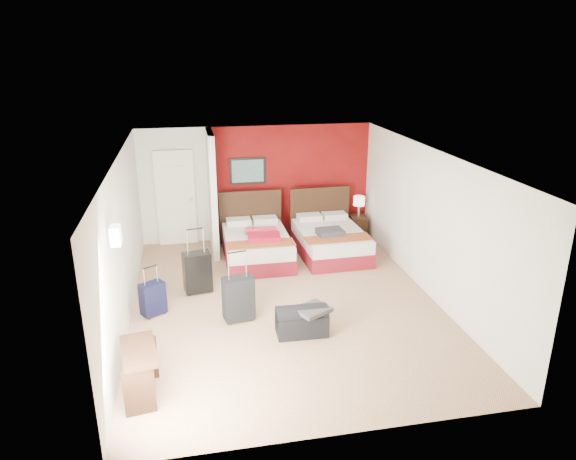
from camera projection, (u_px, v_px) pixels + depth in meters
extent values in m
plane|color=tan|center=(285.00, 302.00, 8.80)|extent=(6.50, 6.50, 0.00)
cube|color=silver|center=(257.00, 183.00, 11.40)|extent=(5.00, 0.04, 2.50)
cube|color=silver|center=(123.00, 243.00, 7.93)|extent=(0.04, 6.50, 2.50)
cube|color=black|center=(248.00, 171.00, 11.20)|extent=(0.78, 0.03, 0.58)
cube|color=white|center=(115.00, 235.00, 6.35)|extent=(0.12, 0.20, 0.24)
cube|color=maroon|center=(291.00, 182.00, 11.51)|extent=(3.50, 0.04, 2.50)
cube|color=silver|center=(212.00, 193.00, 10.62)|extent=(0.12, 1.20, 2.50)
cube|color=silver|center=(176.00, 198.00, 11.11)|extent=(0.82, 0.06, 2.05)
cube|color=white|center=(257.00, 248.00, 10.45)|extent=(1.27, 1.81, 0.54)
cube|color=white|center=(331.00, 242.00, 10.72)|extent=(1.32, 1.85, 0.54)
cube|color=maroon|center=(262.00, 234.00, 10.26)|extent=(0.71, 0.92, 0.11)
cube|color=#35363A|center=(330.00, 232.00, 10.31)|extent=(0.53, 0.43, 0.12)
cube|color=black|center=(358.00, 227.00, 11.73)|extent=(0.39, 0.39, 0.50)
cylinder|color=white|center=(359.00, 206.00, 11.57)|extent=(0.32, 0.32, 0.45)
cube|color=black|center=(197.00, 274.00, 9.06)|extent=(0.51, 0.37, 0.70)
cube|color=black|center=(239.00, 300.00, 8.13)|extent=(0.51, 0.37, 0.69)
cube|color=black|center=(153.00, 300.00, 8.31)|extent=(0.44, 0.39, 0.52)
cube|color=black|center=(302.00, 322.00, 7.78)|extent=(0.77, 0.42, 0.38)
cube|color=#343539|center=(313.00, 310.00, 7.68)|extent=(0.60, 0.57, 0.06)
cube|color=black|center=(141.00, 373.00, 6.33)|extent=(0.52, 0.85, 0.67)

